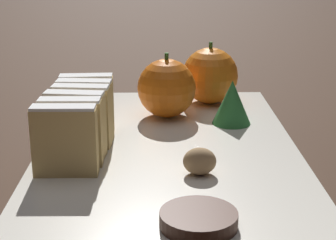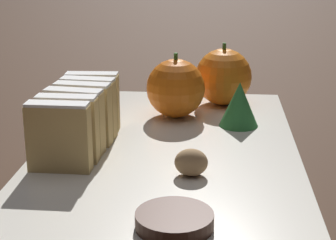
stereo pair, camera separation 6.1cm
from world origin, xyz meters
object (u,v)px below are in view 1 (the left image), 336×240
object	(u,v)px
chocolate_cookie	(199,219)
orange_near	(210,76)
orange_far	(168,88)
walnut	(200,161)

from	to	relation	value
chocolate_cookie	orange_near	bearing A→B (deg)	83.67
orange_near	chocolate_cookie	xyz separation A→B (m)	(-0.04, -0.35, -0.03)
orange_near	orange_far	bearing A→B (deg)	-133.69
orange_near	chocolate_cookie	size ratio (longest dim) A/B	1.36
walnut	chocolate_cookie	xyz separation A→B (m)	(-0.01, -0.10, -0.01)
walnut	chocolate_cookie	distance (m)	0.10
orange_near	chocolate_cookie	bearing A→B (deg)	-96.33
orange_near	walnut	distance (m)	0.25
walnut	chocolate_cookie	world-z (taller)	walnut
walnut	orange_near	bearing A→B (deg)	82.85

